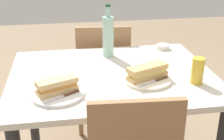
{
  "coord_description": "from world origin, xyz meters",
  "views": [
    {
      "loc": [
        0.24,
        1.51,
        1.43
      ],
      "look_at": [
        0.0,
        0.0,
        0.77
      ],
      "focal_mm": 49.95,
      "sensor_mm": 36.0,
      "label": 1
    }
  ],
  "objects_px": {
    "dining_table": "(112,93)",
    "water_bottle": "(108,36)",
    "chair_near": "(103,71)",
    "knife_far": "(156,81)",
    "baguette_sandwich_near": "(57,86)",
    "plate_near": "(58,94)",
    "baguette_sandwich_far": "(147,72)",
    "plate_far": "(147,79)",
    "beer_glass": "(198,71)",
    "olive_bowl": "(163,47)",
    "knife_near": "(64,96)"
  },
  "relations": [
    {
      "from": "plate_far",
      "to": "olive_bowl",
      "type": "relative_size",
      "value": 2.94
    },
    {
      "from": "dining_table",
      "to": "chair_near",
      "type": "distance_m",
      "value": 0.63
    },
    {
      "from": "beer_glass",
      "to": "chair_near",
      "type": "bearing_deg",
      "value": -65.44
    },
    {
      "from": "knife_far",
      "to": "plate_far",
      "type": "bearing_deg",
      "value": -56.05
    },
    {
      "from": "plate_near",
      "to": "baguette_sandwich_near",
      "type": "xyz_separation_m",
      "value": [
        0.0,
        0.0,
        0.04
      ]
    },
    {
      "from": "dining_table",
      "to": "knife_far",
      "type": "distance_m",
      "value": 0.29
    },
    {
      "from": "plate_far",
      "to": "knife_far",
      "type": "bearing_deg",
      "value": 123.95
    },
    {
      "from": "chair_near",
      "to": "baguette_sandwich_far",
      "type": "bearing_deg",
      "value": 99.95
    },
    {
      "from": "baguette_sandwich_near",
      "to": "water_bottle",
      "type": "bearing_deg",
      "value": -122.95
    },
    {
      "from": "plate_near",
      "to": "knife_far",
      "type": "xyz_separation_m",
      "value": [
        -0.48,
        -0.04,
        0.01
      ]
    },
    {
      "from": "baguette_sandwich_far",
      "to": "beer_glass",
      "type": "bearing_deg",
      "value": 164.73
    },
    {
      "from": "knife_near",
      "to": "beer_glass",
      "type": "bearing_deg",
      "value": -173.94
    },
    {
      "from": "chair_near",
      "to": "knife_near",
      "type": "bearing_deg",
      "value": 71.62
    },
    {
      "from": "chair_near",
      "to": "olive_bowl",
      "type": "distance_m",
      "value": 0.53
    },
    {
      "from": "baguette_sandwich_far",
      "to": "knife_far",
      "type": "bearing_deg",
      "value": 123.95
    },
    {
      "from": "baguette_sandwich_near",
      "to": "olive_bowl",
      "type": "xyz_separation_m",
      "value": [
        -0.68,
        -0.55,
        -0.03
      ]
    },
    {
      "from": "plate_far",
      "to": "water_bottle",
      "type": "relative_size",
      "value": 0.78
    },
    {
      "from": "chair_near",
      "to": "knife_far",
      "type": "distance_m",
      "value": 0.85
    },
    {
      "from": "chair_near",
      "to": "baguette_sandwich_far",
      "type": "relative_size",
      "value": 3.83
    },
    {
      "from": "plate_near",
      "to": "baguette_sandwich_near",
      "type": "relative_size",
      "value": 1.24
    },
    {
      "from": "plate_near",
      "to": "plate_far",
      "type": "xyz_separation_m",
      "value": [
        -0.45,
        -0.09,
        0.0
      ]
    },
    {
      "from": "dining_table",
      "to": "baguette_sandwich_far",
      "type": "bearing_deg",
      "value": 143.88
    },
    {
      "from": "plate_near",
      "to": "dining_table",
      "type": "bearing_deg",
      "value": -144.35
    },
    {
      "from": "knife_near",
      "to": "knife_far",
      "type": "bearing_deg",
      "value": -168.97
    },
    {
      "from": "dining_table",
      "to": "knife_far",
      "type": "height_order",
      "value": "knife_far"
    },
    {
      "from": "chair_near",
      "to": "knife_far",
      "type": "relative_size",
      "value": 5.2
    },
    {
      "from": "baguette_sandwich_far",
      "to": "beer_glass",
      "type": "height_order",
      "value": "beer_glass"
    },
    {
      "from": "dining_table",
      "to": "water_bottle",
      "type": "bearing_deg",
      "value": -94.12
    },
    {
      "from": "chair_near",
      "to": "plate_near",
      "type": "distance_m",
      "value": 0.92
    },
    {
      "from": "plate_near",
      "to": "olive_bowl",
      "type": "height_order",
      "value": "olive_bowl"
    },
    {
      "from": "baguette_sandwich_near",
      "to": "plate_far",
      "type": "height_order",
      "value": "baguette_sandwich_near"
    },
    {
      "from": "olive_bowl",
      "to": "knife_far",
      "type": "bearing_deg",
      "value": 68.5
    },
    {
      "from": "plate_far",
      "to": "water_bottle",
      "type": "distance_m",
      "value": 0.43
    },
    {
      "from": "baguette_sandwich_near",
      "to": "plate_near",
      "type": "bearing_deg",
      "value": 0.0
    },
    {
      "from": "baguette_sandwich_near",
      "to": "knife_far",
      "type": "distance_m",
      "value": 0.48
    },
    {
      "from": "baguette_sandwich_near",
      "to": "plate_far",
      "type": "bearing_deg",
      "value": -168.86
    },
    {
      "from": "chair_near",
      "to": "knife_near",
      "type": "distance_m",
      "value": 0.96
    },
    {
      "from": "baguette_sandwich_far",
      "to": "plate_far",
      "type": "bearing_deg",
      "value": -26.57
    },
    {
      "from": "beer_glass",
      "to": "baguette_sandwich_far",
      "type": "bearing_deg",
      "value": -15.27
    },
    {
      "from": "dining_table",
      "to": "water_bottle",
      "type": "height_order",
      "value": "water_bottle"
    },
    {
      "from": "dining_table",
      "to": "water_bottle",
      "type": "xyz_separation_m",
      "value": [
        -0.02,
        -0.27,
        0.25
      ]
    },
    {
      "from": "dining_table",
      "to": "plate_far",
      "type": "height_order",
      "value": "plate_far"
    },
    {
      "from": "beer_glass",
      "to": "plate_far",
      "type": "bearing_deg",
      "value": -15.27
    },
    {
      "from": "plate_far",
      "to": "water_bottle",
      "type": "bearing_deg",
      "value": -69.73
    },
    {
      "from": "chair_near",
      "to": "beer_glass",
      "type": "bearing_deg",
      "value": 114.56
    },
    {
      "from": "chair_near",
      "to": "baguette_sandwich_near",
      "type": "xyz_separation_m",
      "value": [
        0.32,
        0.83,
        0.3
      ]
    },
    {
      "from": "knife_far",
      "to": "beer_glass",
      "type": "xyz_separation_m",
      "value": [
        -0.21,
        0.02,
        0.05
      ]
    },
    {
      "from": "water_bottle",
      "to": "olive_bowl",
      "type": "xyz_separation_m",
      "value": [
        -0.37,
        -0.07,
        -0.11
      ]
    },
    {
      "from": "dining_table",
      "to": "knife_far",
      "type": "bearing_deg",
      "value": 139.55
    },
    {
      "from": "knife_far",
      "to": "water_bottle",
      "type": "height_order",
      "value": "water_bottle"
    }
  ]
}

